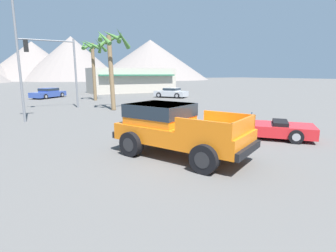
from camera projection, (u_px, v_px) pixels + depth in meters
name	position (u px, v px, depth m)	size (l,w,h in m)	color
ground_plane	(176.00, 152.00, 9.94)	(320.00, 320.00, 0.00)	#5B5956
orange_pickup_truck	(174.00, 126.00, 9.47)	(3.96, 5.35, 1.84)	orange
red_convertible_car	(262.00, 128.00, 12.26)	(4.26, 4.52, 1.04)	red
parked_car_blue	(48.00, 93.00, 32.16)	(4.46, 4.32, 1.21)	#334C9E
parked_car_silver	(171.00, 93.00, 32.74)	(3.77, 4.35, 1.22)	#B7BABF
traffic_light_main	(55.00, 60.00, 21.43)	(4.14, 0.38, 5.79)	slate
street_lamp_post	(17.00, 46.00, 15.25)	(0.90, 0.24, 7.44)	slate
palm_tree_tall	(112.00, 50.00, 20.64)	(2.73, 2.86, 6.34)	brown
palm_tree_short	(93.00, 54.00, 28.30)	(2.94, 3.03, 6.57)	brown
storefront_building	(132.00, 80.00, 41.98)	(13.39, 5.80, 3.79)	#BCB2A3
distant_mountain_range	(43.00, 57.00, 110.02)	(149.69, 73.78, 21.19)	gray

